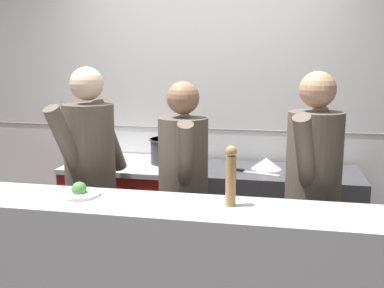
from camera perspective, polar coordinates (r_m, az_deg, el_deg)
name	(u,v)px	position (r m, az deg, el deg)	size (l,w,h in m)	color
wall_back_tiled	(205,112)	(4.03, 1.61, 4.08)	(8.00, 0.06, 2.60)	white
oven_range	(134,213)	(3.98, -7.36, -8.69)	(1.07, 0.71, 0.90)	maroon
prep_counter	(276,224)	(3.78, 10.64, -9.96)	(1.29, 0.65, 0.89)	#38383D
stock_pot	(99,149)	(3.96, -11.69, -0.63)	(0.26, 0.26, 0.19)	#B7BABF
sauce_pot	(169,150)	(3.79, -2.98, -0.79)	(0.32, 0.32, 0.21)	#2D2D33
mixing_bowl_steel	(266,163)	(3.69, 9.42, -2.42)	(0.24, 0.24, 0.09)	#B7BABF
chefs_knife	(250,172)	(3.56, 7.42, -3.53)	(0.39, 0.15, 0.02)	#B7BABF
plated_dish_main	(79,192)	(2.68, -14.11, -5.95)	(0.24, 0.24, 0.08)	white
pepper_mill	(231,175)	(2.39, 4.96, -3.91)	(0.06, 0.06, 0.33)	#AD7A47
chef_head_cook	(91,177)	(3.23, -12.74, -4.10)	(0.44, 0.74, 1.72)	black
chef_sous	(183,189)	(3.04, -1.11, -5.75)	(0.41, 0.71, 1.63)	black
chef_line	(312,191)	(2.96, 15.05, -5.80)	(0.44, 0.73, 1.70)	black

